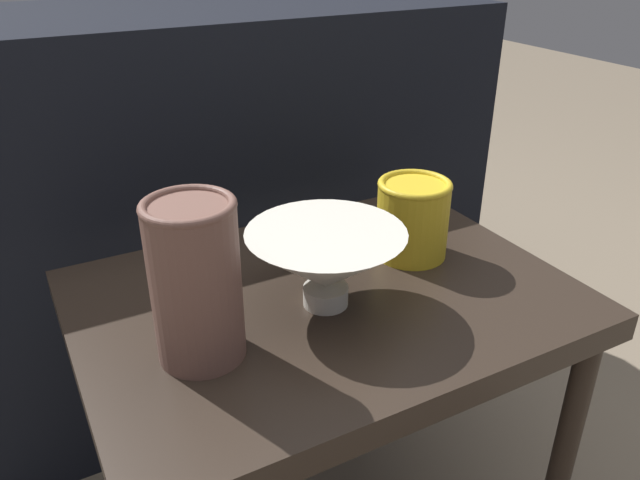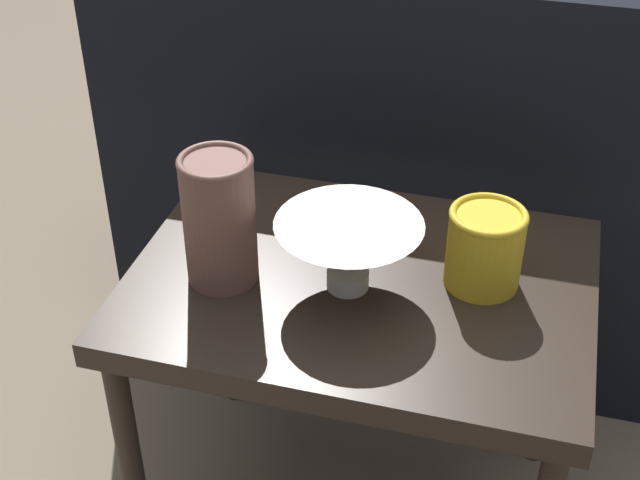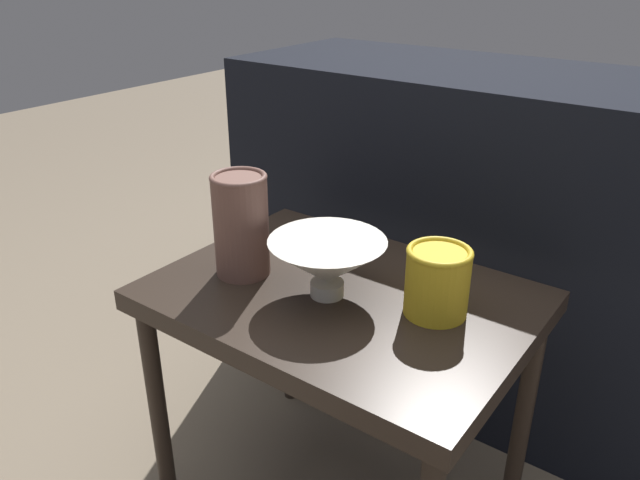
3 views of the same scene
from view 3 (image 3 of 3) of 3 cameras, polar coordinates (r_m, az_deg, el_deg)
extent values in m
cube|color=#2D231C|center=(1.17, 1.97, -5.56)|extent=(0.68, 0.50, 0.04)
cylinder|color=#2D231C|center=(1.37, -14.60, -14.73)|extent=(0.04, 0.04, 0.49)
cylinder|color=#2D231C|center=(1.61, -2.83, -7.18)|extent=(0.04, 0.04, 0.49)
cylinder|color=#2D231C|center=(1.38, 18.11, -14.97)|extent=(0.04, 0.04, 0.49)
cube|color=black|center=(1.68, 13.67, 0.55)|extent=(1.24, 0.50, 0.85)
cylinder|color=silver|center=(1.14, 0.65, -4.45)|extent=(0.06, 0.06, 0.03)
cone|color=silver|center=(1.11, 0.67, -1.99)|extent=(0.21, 0.21, 0.08)
cylinder|color=brown|center=(1.19, -7.22, 1.25)|extent=(0.10, 0.10, 0.20)
torus|color=brown|center=(1.15, -7.48, 5.71)|extent=(0.11, 0.11, 0.01)
cylinder|color=gold|center=(1.08, 10.66, -3.88)|extent=(0.11, 0.11, 0.12)
torus|color=gold|center=(1.05, 10.91, -1.09)|extent=(0.11, 0.11, 0.01)
camera|label=1|loc=(0.95, -43.76, 11.97)|focal=35.00mm
camera|label=2|loc=(0.46, -98.04, 29.39)|focal=50.00mm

